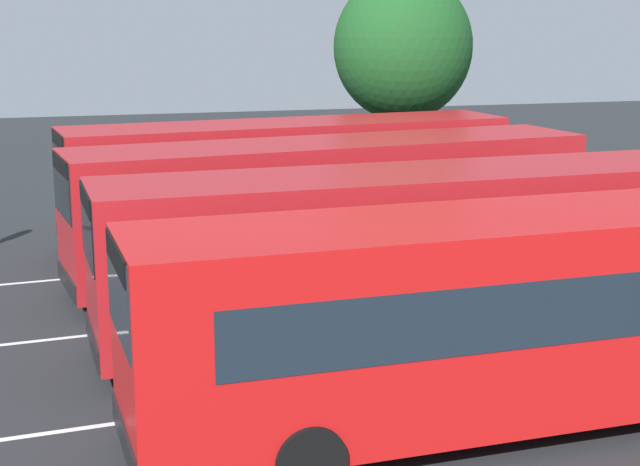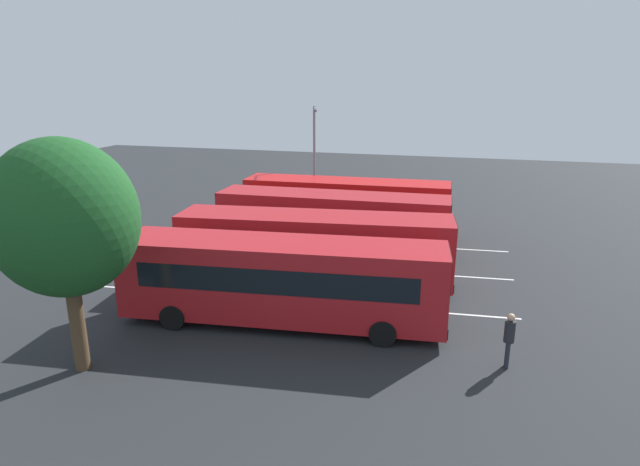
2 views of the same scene
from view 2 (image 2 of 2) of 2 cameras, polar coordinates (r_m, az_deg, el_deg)
The scene contains 11 objects.
ground_plane at distance 25.01m, azimuth -0.05°, elevation -3.69°, with size 79.70×79.70×0.00m, color #232628.
bus_far_left at distance 18.91m, azimuth -4.04°, elevation -4.96°, with size 11.66×3.57×3.05m.
bus_center_left at distance 22.47m, azimuth -0.55°, elevation -1.49°, with size 11.67×3.72×3.05m.
bus_center_right at distance 26.58m, azimuth 1.38°, elevation 1.29°, with size 11.55×2.82×3.05m.
bus_far_right at distance 30.25m, azimuth 2.85°, elevation 3.09°, with size 11.56×2.88×3.05m.
pedestrian at distance 17.24m, azimuth 19.59°, elevation -10.33°, with size 0.33×0.33×1.78m.
street_lamp at distance 34.23m, azimuth -0.60°, elevation 8.56°, with size 0.84×2.22×6.89m.
depot_tree at distance 16.57m, azimuth -25.79°, elevation 1.37°, with size 4.32×3.89×6.99m.
lane_stripe_outer_left at distance 21.33m, azimuth -3.09°, elevation -7.28°, with size 17.41×0.12×0.01m, color silver.
lane_stripe_inner_left at distance 25.01m, azimuth -0.05°, elevation -3.68°, with size 17.41×0.12×0.01m, color silver.
lane_stripe_inner_right at distance 28.81m, azimuth 2.18°, elevation -1.00°, with size 17.41×0.12×0.01m, color silver.
Camera 2 is at (6.38, -22.67, 8.44)m, focal length 29.91 mm.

